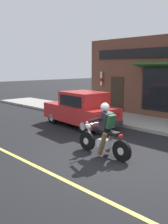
# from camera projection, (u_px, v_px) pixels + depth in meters

# --- Properties ---
(ground_plane) EXTENTS (80.00, 80.00, 0.00)m
(ground_plane) POSITION_uv_depth(u_px,v_px,m) (106.00, 159.00, 7.64)
(ground_plane) COLOR black
(sidewalk_curb) EXTENTS (2.60, 22.00, 0.14)m
(sidewalk_curb) POSITION_uv_depth(u_px,v_px,m) (126.00, 119.00, 13.10)
(sidewalk_curb) COLOR gray
(sidewalk_curb) RESTS_ON ground
(lane_stripe) EXTENTS (0.12, 19.80, 0.01)m
(lane_stripe) POSITION_uv_depth(u_px,v_px,m) (1.00, 149.00, 8.56)
(lane_stripe) COLOR #D1C64C
(lane_stripe) RESTS_ON ground
(storefront_building) EXTENTS (1.25, 9.25, 4.20)m
(storefront_building) POSITION_uv_depth(u_px,v_px,m) (161.00, 78.00, 13.13)
(storefront_building) COLOR brown
(storefront_building) RESTS_ON ground
(motorcycle_with_rider) EXTENTS (0.56, 2.02, 1.62)m
(motorcycle_with_rider) POSITION_uv_depth(u_px,v_px,m) (104.00, 134.00, 7.83)
(motorcycle_with_rider) COLOR black
(motorcycle_with_rider) RESTS_ON ground
(car_hatchback) EXTENTS (1.96, 3.91, 1.57)m
(car_hatchback) POSITION_uv_depth(u_px,v_px,m) (81.00, 109.00, 11.80)
(car_hatchback) COLOR black
(car_hatchback) RESTS_ON ground
(traffic_cone) EXTENTS (0.36, 0.36, 0.60)m
(traffic_cone) POSITION_uv_depth(u_px,v_px,m) (86.00, 105.00, 15.31)
(traffic_cone) COLOR black
(traffic_cone) RESTS_ON sidewalk_curb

